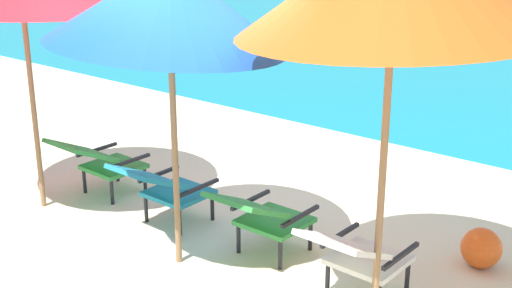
{
  "coord_description": "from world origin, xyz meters",
  "views": [
    {
      "loc": [
        3.69,
        -4.28,
        2.81
      ],
      "look_at": [
        0.0,
        0.41,
        0.75
      ],
      "focal_mm": 49.51,
      "sensor_mm": 36.0,
      "label": 1
    }
  ],
  "objects_px": {
    "lounge_chair_far_left": "(99,159)",
    "beach_ball": "(481,248)",
    "lounge_chair_near_right": "(262,214)",
    "beach_umbrella_center": "(169,3)",
    "lounge_chair_far_right": "(357,253)",
    "lounge_chair_near_left": "(164,186)"
  },
  "relations": [
    {
      "from": "lounge_chair_far_left",
      "to": "beach_ball",
      "type": "xyz_separation_m",
      "value": [
        3.51,
        0.97,
        -0.24
      ]
    },
    {
      "from": "lounge_chair_near_left",
      "to": "lounge_chair_near_right",
      "type": "height_order",
      "value": "same"
    },
    {
      "from": "lounge_chair_far_right",
      "to": "beach_umbrella_center",
      "type": "distance_m",
      "value": 2.27
    },
    {
      "from": "lounge_chair_far_left",
      "to": "beach_umbrella_center",
      "type": "distance_m",
      "value": 2.34
    },
    {
      "from": "beach_ball",
      "to": "beach_umbrella_center",
      "type": "bearing_deg",
      "value": -143.71
    },
    {
      "from": "beach_umbrella_center",
      "to": "beach_ball",
      "type": "distance_m",
      "value": 3.13
    },
    {
      "from": "lounge_chair_near_right",
      "to": "beach_umbrella_center",
      "type": "height_order",
      "value": "beach_umbrella_center"
    },
    {
      "from": "lounge_chair_far_left",
      "to": "lounge_chair_far_right",
      "type": "height_order",
      "value": "same"
    },
    {
      "from": "beach_umbrella_center",
      "to": "lounge_chair_far_right",
      "type": "bearing_deg",
      "value": 13.62
    },
    {
      "from": "lounge_chair_near_left",
      "to": "beach_ball",
      "type": "height_order",
      "value": "lounge_chair_near_left"
    },
    {
      "from": "lounge_chair_far_left",
      "to": "lounge_chair_near_left",
      "type": "bearing_deg",
      "value": -4.91
    },
    {
      "from": "lounge_chair_near_right",
      "to": "lounge_chair_far_right",
      "type": "distance_m",
      "value": 0.95
    },
    {
      "from": "lounge_chair_near_left",
      "to": "lounge_chair_far_right",
      "type": "bearing_deg",
      "value": -1.1
    },
    {
      "from": "lounge_chair_near_right",
      "to": "beach_ball",
      "type": "xyz_separation_m",
      "value": [
        1.47,
        0.99,
        -0.24
      ]
    },
    {
      "from": "lounge_chair_far_left",
      "to": "lounge_chair_near_left",
      "type": "height_order",
      "value": "same"
    },
    {
      "from": "lounge_chair_far_left",
      "to": "lounge_chair_far_right",
      "type": "bearing_deg",
      "value": -2.36
    },
    {
      "from": "lounge_chair_far_left",
      "to": "lounge_chair_far_right",
      "type": "relative_size",
      "value": 1.01
    },
    {
      "from": "lounge_chair_far_left",
      "to": "beach_ball",
      "type": "distance_m",
      "value": 3.65
    },
    {
      "from": "lounge_chair_far_left",
      "to": "lounge_chair_far_right",
      "type": "distance_m",
      "value": 2.99
    },
    {
      "from": "lounge_chair_near_right",
      "to": "beach_umbrella_center",
      "type": "relative_size",
      "value": 0.34
    },
    {
      "from": "lounge_chair_near_left",
      "to": "beach_umbrella_center",
      "type": "bearing_deg",
      "value": -35.64
    },
    {
      "from": "lounge_chair_near_right",
      "to": "lounge_chair_far_right",
      "type": "height_order",
      "value": "same"
    }
  ]
}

